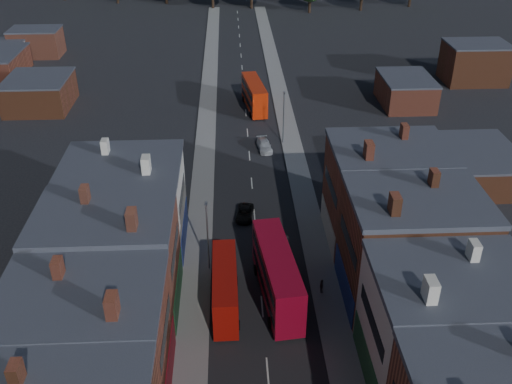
{
  "coord_description": "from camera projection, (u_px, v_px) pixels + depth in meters",
  "views": [
    {
      "loc": [
        -2.58,
        -17.47,
        37.31
      ],
      "look_at": [
        0.0,
        36.28,
        5.56
      ],
      "focal_mm": 40.0,
      "sensor_mm": 36.0,
      "label": 1
    }
  ],
  "objects": [
    {
      "name": "pavement_west",
      "position": [
        203.0,
        177.0,
        76.81
      ],
      "size": [
        3.0,
        200.0,
        0.12
      ],
      "primitive_type": "cube",
      "color": "gray",
      "rests_on": "ground"
    },
    {
      "name": "car_2",
      "position": [
        245.0,
        213.0,
        67.97
      ],
      "size": [
        2.46,
        4.43,
        1.17
      ],
      "primitive_type": "imported",
      "rotation": [
        0.0,
        0.0,
        -0.13
      ],
      "color": "black",
      "rests_on": "ground"
    },
    {
      "name": "lamp_post_2",
      "position": [
        207.0,
        232.0,
        57.3
      ],
      "size": [
        0.25,
        0.7,
        8.12
      ],
      "color": "slate",
      "rests_on": "ground"
    },
    {
      "name": "bus_1",
      "position": [
        277.0,
        275.0,
        54.41
      ],
      "size": [
        4.21,
        12.48,
        5.28
      ],
      "rotation": [
        0.0,
        0.0,
        0.12
      ],
      "color": "#A10922",
      "rests_on": "ground"
    },
    {
      "name": "car_3",
      "position": [
        264.0,
        146.0,
        83.66
      ],
      "size": [
        2.4,
        4.78,
        1.33
      ],
      "primitive_type": "imported",
      "rotation": [
        0.0,
        0.0,
        0.12
      ],
      "color": "#BEBEBE",
      "rests_on": "ground"
    },
    {
      "name": "pavement_east",
      "position": [
        299.0,
        174.0,
        77.34
      ],
      "size": [
        3.0,
        200.0,
        0.12
      ],
      "primitive_type": "cube",
      "color": "gray",
      "rests_on": "ground"
    },
    {
      "name": "bus_0",
      "position": [
        225.0,
        287.0,
        53.65
      ],
      "size": [
        2.62,
        9.95,
        4.29
      ],
      "rotation": [
        0.0,
        0.0,
        0.01
      ],
      "color": "#A10F09",
      "rests_on": "ground"
    },
    {
      "name": "ped_3",
      "position": [
        322.0,
        286.0,
        56.0
      ],
      "size": [
        0.44,
        0.91,
        1.53
      ],
      "primitive_type": "imported",
      "rotation": [
        0.0,
        0.0,
        1.54
      ],
      "color": "#5C564F",
      "rests_on": "pavement_east"
    },
    {
      "name": "bus_2",
      "position": [
        254.0,
        95.0,
        96.26
      ],
      "size": [
        4.0,
        11.34,
        4.79
      ],
      "rotation": [
        0.0,
        0.0,
        0.14
      ],
      "color": "#B82308",
      "rests_on": "ground"
    },
    {
      "name": "lamp_post_3",
      "position": [
        284.0,
        114.0,
        83.53
      ],
      "size": [
        0.25,
        0.7,
        8.12
      ],
      "color": "slate",
      "rests_on": "ground"
    }
  ]
}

